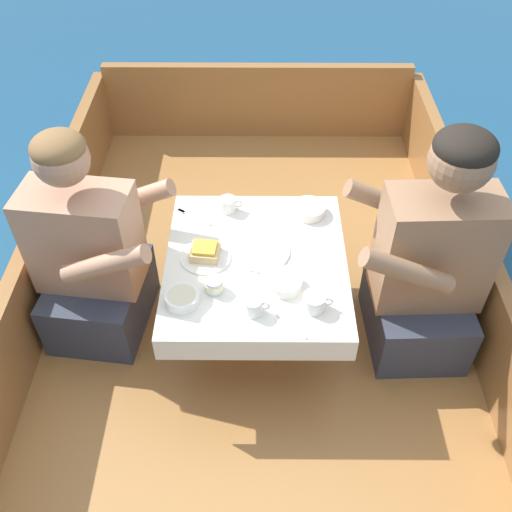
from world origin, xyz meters
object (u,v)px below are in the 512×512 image
coffee_cup_port (228,204)px  person_port (91,259)px  sandwich (205,251)px  coffee_cup_starboard (254,306)px  coffee_cup_center (314,302)px  tin_can (214,285)px  person_starboard (428,267)px

coffee_cup_port → person_port: bearing=-155.1°
sandwich → coffee_cup_starboard: 0.33m
coffee_cup_center → tin_can: (-0.35, 0.08, -0.00)m
person_starboard → person_port: bearing=-5.5°
person_starboard → sandwich: 0.83m
person_port → person_starboard: person_starboard is taller
coffee_cup_starboard → tin_can: 0.17m
coffee_cup_starboard → coffee_cup_center: coffee_cup_starboard is taller
tin_can → sandwich: bearing=104.5°
tin_can → person_port: bearing=157.9°
sandwich → coffee_cup_center: (0.39, -0.25, -0.00)m
sandwich → coffee_cup_port: size_ratio=1.20×
coffee_cup_center → tin_can: bearing=167.0°
coffee_cup_port → coffee_cup_center: bearing=-58.8°
tin_can → coffee_cup_center: bearing=-13.0°
person_port → sandwich: 0.46m
person_starboard → tin_can: person_starboard is taller
person_port → tin_can: (0.49, -0.20, 0.07)m
coffee_cup_port → coffee_cup_center: 0.61m
sandwich → coffee_cup_starboard: (0.18, -0.27, 0.00)m
person_starboard → tin_can: (-0.79, -0.13, 0.03)m
person_starboard → tin_can: 0.80m
sandwich → coffee_cup_center: size_ratio=1.06×
person_port → sandwich: person_port is taller
sandwich → tin_can: (0.04, -0.17, -0.00)m
person_starboard → coffee_cup_port: person_starboard is taller
sandwich → person_starboard: bearing=-2.9°
person_port → sandwich: size_ratio=8.17×
person_starboard → coffee_cup_starboard: size_ratio=11.07×
coffee_cup_port → tin_can: (-0.03, -0.44, -0.00)m
coffee_cup_port → tin_can: 0.44m
coffee_cup_starboard → coffee_cup_port: bearing=101.3°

